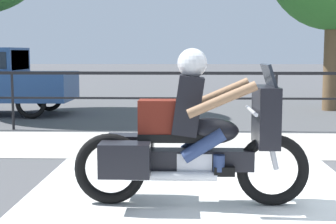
# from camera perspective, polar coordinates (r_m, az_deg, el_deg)

# --- Properties ---
(sidewalk_band) EXTENTS (44.00, 2.40, 0.01)m
(sidewalk_band) POSITION_cam_1_polar(r_m,az_deg,el_deg) (8.63, 13.52, -3.59)
(sidewalk_band) COLOR #B7B2A8
(sidewalk_band) RESTS_ON ground
(crosswalk_band) EXTENTS (3.59, 6.00, 0.01)m
(crosswalk_band) POSITION_cam_1_polar(r_m,az_deg,el_deg) (4.96, 3.15, -11.07)
(crosswalk_band) COLOR silver
(crosswalk_band) RESTS_ON ground
(fence_railing) EXTENTS (36.00, 0.05, 1.14)m
(fence_railing) POSITION_cam_1_polar(r_m,az_deg,el_deg) (10.03, 11.92, 3.01)
(fence_railing) COLOR black
(fence_railing) RESTS_ON ground
(motorcycle) EXTENTS (2.33, 0.76, 1.55)m
(motorcycle) POSITION_cam_1_polar(r_m,az_deg,el_deg) (5.06, 2.63, -2.86)
(motorcycle) COLOR black
(motorcycle) RESTS_ON ground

